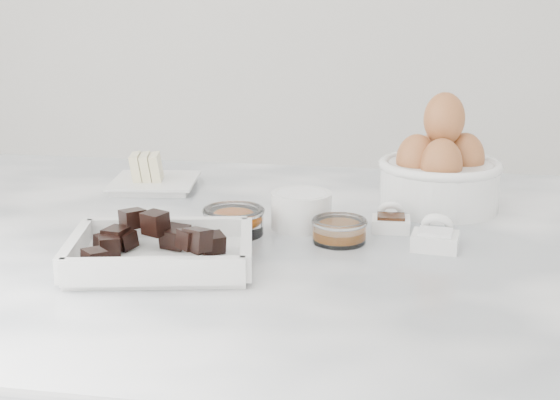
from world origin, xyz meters
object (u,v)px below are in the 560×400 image
at_px(egg_bowl, 440,171).
at_px(honey_bowl, 339,230).
at_px(butter_plate, 153,177).
at_px(salt_spoon, 436,236).
at_px(sugar_ramekin, 301,208).
at_px(vanilla_spoon, 391,220).
at_px(chocolate_dish, 161,247).
at_px(zest_bowl, 234,220).

height_order(egg_bowl, honey_bowl, egg_bowl).
height_order(butter_plate, salt_spoon, butter_plate).
height_order(sugar_ramekin, egg_bowl, egg_bowl).
height_order(sugar_ramekin, vanilla_spoon, sugar_ramekin).
xyz_separation_m(chocolate_dish, honey_bowl, (0.18, 0.12, -0.01)).
relative_size(butter_plate, vanilla_spoon, 2.41).
bearing_deg(chocolate_dish, vanilla_spoon, 36.30).
relative_size(honey_bowl, salt_spoon, 0.99).
xyz_separation_m(honey_bowl, salt_spoon, (0.11, -0.00, -0.00)).
xyz_separation_m(honey_bowl, vanilla_spoon, (0.06, 0.06, -0.00)).
relative_size(vanilla_spoon, salt_spoon, 0.85).
height_order(butter_plate, vanilla_spoon, butter_plate).
relative_size(chocolate_dish, salt_spoon, 3.28).
height_order(chocolate_dish, vanilla_spoon, chocolate_dish).
bearing_deg(salt_spoon, zest_bowl, 177.92).
xyz_separation_m(chocolate_dish, zest_bowl, (0.05, 0.13, -0.00)).
distance_m(honey_bowl, zest_bowl, 0.13).
bearing_deg(vanilla_spoon, zest_bowl, -164.70).
height_order(honey_bowl, vanilla_spoon, vanilla_spoon).
bearing_deg(honey_bowl, sugar_ramekin, 136.96).
relative_size(sugar_ramekin, vanilla_spoon, 1.32).
xyz_separation_m(butter_plate, zest_bowl, (0.17, -0.20, 0.00)).
bearing_deg(chocolate_dish, honey_bowl, 32.54).
distance_m(chocolate_dish, egg_bowl, 0.42).
height_order(butter_plate, sugar_ramekin, butter_plate).
bearing_deg(butter_plate, vanilla_spoon, -22.08).
distance_m(chocolate_dish, vanilla_spoon, 0.30).
bearing_deg(sugar_ramekin, egg_bowl, 35.13).
height_order(egg_bowl, vanilla_spoon, egg_bowl).
bearing_deg(egg_bowl, honey_bowl, -124.85).
height_order(sugar_ramekin, zest_bowl, sugar_ramekin).
relative_size(chocolate_dish, honey_bowl, 3.33).
bearing_deg(salt_spoon, butter_plate, 153.47).
relative_size(sugar_ramekin, salt_spoon, 1.12).
height_order(zest_bowl, vanilla_spoon, vanilla_spoon).
xyz_separation_m(sugar_ramekin, vanilla_spoon, (0.11, 0.01, -0.01)).
height_order(egg_bowl, zest_bowl, egg_bowl).
bearing_deg(sugar_ramekin, salt_spoon, -16.73).
xyz_separation_m(chocolate_dish, salt_spoon, (0.30, 0.12, -0.01)).
relative_size(sugar_ramekin, egg_bowl, 0.46).
bearing_deg(zest_bowl, salt_spoon, -2.08).
bearing_deg(honey_bowl, butter_plate, 145.60).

